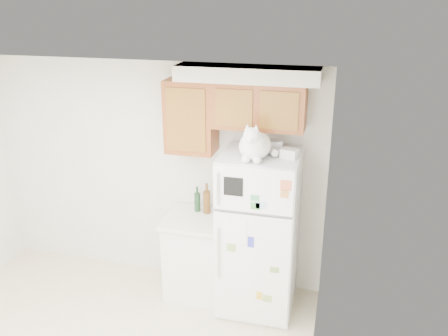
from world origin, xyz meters
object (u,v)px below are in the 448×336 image
(refrigerator, at_px, (259,233))
(cat, at_px, (255,145))
(bottle_green, at_px, (197,199))
(base_counter, at_px, (197,254))
(bottle_amber, at_px, (207,198))
(storage_box_back, at_px, (273,145))
(storage_box_front, at_px, (289,154))

(refrigerator, height_order, cat, cat)
(cat, distance_m, bottle_green, 1.10)
(bottle_green, bearing_deg, base_counter, -78.56)
(cat, relative_size, bottle_green, 1.88)
(cat, bearing_deg, base_counter, 161.17)
(refrigerator, bearing_deg, base_counter, 173.91)
(cat, distance_m, bottle_amber, 1.00)
(base_counter, xyz_separation_m, bottle_green, (-0.03, 0.15, 0.60))
(storage_box_back, bearing_deg, cat, -124.11)
(base_counter, relative_size, bottle_amber, 2.70)
(bottle_amber, bearing_deg, base_counter, -124.21)
(refrigerator, xyz_separation_m, base_counter, (-0.69, 0.07, -0.39))
(base_counter, distance_m, storage_box_front, 1.61)
(base_counter, relative_size, bottle_green, 3.24)
(base_counter, distance_m, bottle_amber, 0.65)
(bottle_amber, bearing_deg, refrigerator, -18.10)
(cat, relative_size, storage_box_front, 3.56)
(refrigerator, xyz_separation_m, storage_box_back, (0.09, 0.16, 0.90))
(base_counter, relative_size, storage_box_front, 6.13)
(cat, distance_m, storage_box_back, 0.35)
(bottle_green, height_order, bottle_amber, bottle_amber)
(storage_box_back, distance_m, bottle_green, 1.06)
(cat, relative_size, bottle_amber, 1.57)
(cat, height_order, storage_box_back, cat)
(cat, bearing_deg, storage_box_back, 68.55)
(refrigerator, relative_size, bottle_amber, 4.98)
(base_counter, xyz_separation_m, storage_box_back, (0.78, 0.09, 1.29))
(base_counter, distance_m, storage_box_back, 1.51)
(storage_box_back, relative_size, storage_box_front, 1.20)
(refrigerator, distance_m, base_counter, 0.79)
(refrigerator, relative_size, cat, 3.18)
(base_counter, xyz_separation_m, bottle_amber, (0.08, 0.12, 0.63))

